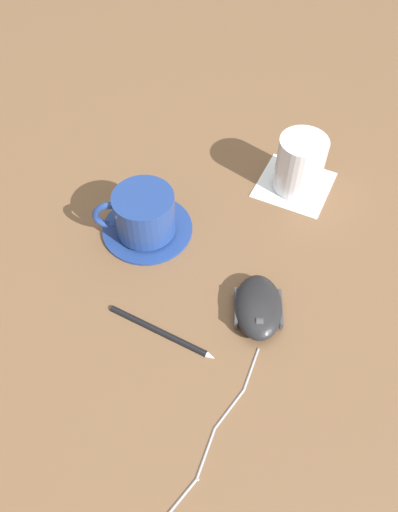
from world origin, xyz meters
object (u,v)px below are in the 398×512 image
(coffee_cup, at_px, (143,213))
(drinking_glass, at_px, (300,164))
(saucer, at_px, (147,228))
(computer_mouse, at_px, (258,307))
(pen, at_px, (161,331))

(coffee_cup, height_order, drinking_glass, drinking_glass)
(saucer, height_order, coffee_cup, coffee_cup)
(computer_mouse, xyz_separation_m, pen, (0.13, 0.04, -0.01))
(drinking_glass, relative_size, pen, 0.62)
(coffee_cup, bearing_deg, saucer, -115.40)
(drinking_glass, bearing_deg, computer_mouse, 75.73)
(coffee_cup, bearing_deg, pen, 104.28)
(pen, bearing_deg, drinking_glass, -123.64)
(coffee_cup, distance_m, drinking_glass, 0.26)
(coffee_cup, height_order, computer_mouse, coffee_cup)
(pen, bearing_deg, saucer, -76.90)
(coffee_cup, distance_m, pen, 0.18)
(computer_mouse, relative_size, pen, 0.69)
(coffee_cup, xyz_separation_m, computer_mouse, (-0.17, 0.13, -0.03))
(coffee_cup, height_order, pen, coffee_cup)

